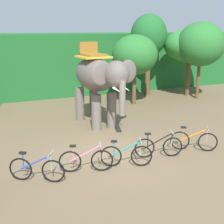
% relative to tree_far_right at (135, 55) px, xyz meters
% --- Properties ---
extents(ground_plane, '(80.00, 80.00, 0.00)m').
position_rel_tree_far_right_xyz_m(ground_plane, '(-4.20, -6.52, -2.90)').
color(ground_plane, brown).
extents(foliage_hedge, '(36.00, 6.00, 4.03)m').
position_rel_tree_far_right_xyz_m(foliage_hedge, '(-4.20, 6.25, -0.88)').
color(foliage_hedge, '#1E6028').
rests_on(foliage_hedge, ground).
extents(tree_far_right, '(2.64, 2.64, 4.06)m').
position_rel_tree_far_right_xyz_m(tree_far_right, '(0.00, 0.00, 0.00)').
color(tree_far_right, brown).
rests_on(tree_far_right, ground).
extents(tree_center_left, '(2.37, 2.37, 5.31)m').
position_rel_tree_far_right_xyz_m(tree_center_left, '(2.07, 2.05, 0.99)').
color(tree_center_left, brown).
rests_on(tree_center_left, ground).
extents(tree_far_left, '(2.94, 2.94, 4.79)m').
position_rel_tree_far_right_xyz_m(tree_far_left, '(4.45, -0.25, 0.53)').
color(tree_far_left, brown).
rests_on(tree_far_left, ground).
extents(tree_center, '(3.38, 3.38, 4.38)m').
position_rel_tree_far_right_xyz_m(tree_center, '(4.46, 0.81, 0.38)').
color(tree_center, brown).
rests_on(tree_center, ground).
extents(elephant, '(2.09, 4.21, 3.78)m').
position_rel_tree_far_right_xyz_m(elephant, '(-3.43, -3.04, -0.69)').
color(elephant, '#665E56').
rests_on(elephant, ground).
extents(bike_blue, '(1.49, 0.93, 0.92)m').
position_rel_tree_far_right_xyz_m(bike_blue, '(-7.05, -7.41, -2.51)').
color(bike_blue, black).
rests_on(bike_blue, ground).
extents(bike_pink, '(1.64, 0.69, 0.92)m').
position_rel_tree_far_right_xyz_m(bike_pink, '(-5.52, -7.38, -2.51)').
color(bike_pink, black).
rests_on(bike_pink, ground).
extents(bike_teal, '(1.60, 0.76, 0.92)m').
position_rel_tree_far_right_xyz_m(bike_teal, '(-4.19, -7.54, -2.51)').
color(bike_teal, black).
rests_on(bike_teal, ground).
extents(bike_black, '(1.65, 0.65, 0.92)m').
position_rel_tree_far_right_xyz_m(bike_black, '(-2.82, -7.31, -2.51)').
color(bike_black, black).
rests_on(bike_black, ground).
extents(bike_orange, '(1.46, 0.97, 0.92)m').
position_rel_tree_far_right_xyz_m(bike_orange, '(-1.31, -7.30, -2.51)').
color(bike_orange, black).
rests_on(bike_orange, ground).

